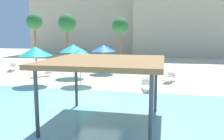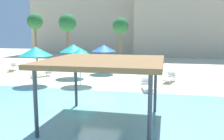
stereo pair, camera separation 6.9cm
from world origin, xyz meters
The scene contains 15 objects.
ground_plane centered at (0.00, 0.00, 0.00)m, with size 80.00×80.00×0.00m, color beige.
lagoon_water centered at (0.00, -5.25, 0.02)m, with size 44.00×13.50×0.04m, color #7AB7C1.
shade_pavilion centered at (1.40, -3.91, 2.46)m, with size 4.57×4.57×2.62m.
beach_umbrella_teal_0 centered at (-3.62, 5.73, 2.43)m, with size 2.28×2.28×2.75m.
beach_umbrella_blue_3 centered at (-1.70, 8.26, 2.31)m, with size 2.19×2.19×2.62m.
beach_umbrella_teal_5 centered at (-2.02, 2.86, 2.28)m, with size 2.16×2.16×2.58m.
beach_umbrella_teal_7 centered at (-5.06, 2.28, 2.40)m, with size 2.30×2.30×2.72m.
lounge_chair_1 centered at (2.64, 2.32, 0.33)m, with size 0.95×1.98×0.74m.
lounge_chair_2 centered at (-10.87, 7.97, 0.33)m, with size 1.24×1.99×0.74m.
lounge_chair_3 centered at (-6.41, 5.60, 0.33)m, with size 1.53×1.92×0.74m.
lounge_chair_4 centered at (4.10, 5.50, 0.33)m, with size 1.06×1.99×0.74m.
palm_tree_0 centered at (-11.77, 14.25, 4.93)m, with size 1.90×1.90×6.02m.
palm_tree_1 centered at (-1.58, 15.90, 4.43)m, with size 1.90×1.90×5.49m.
palm_tree_3 centered at (-6.57, 11.75, 4.62)m, with size 1.90×1.90×5.69m.
hotel_block_1 centered at (8.21, 28.97, 8.72)m, with size 18.76×8.47×17.45m, color beige.
Camera 1 is at (3.70, -13.28, 3.62)m, focal length 39.55 mm.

